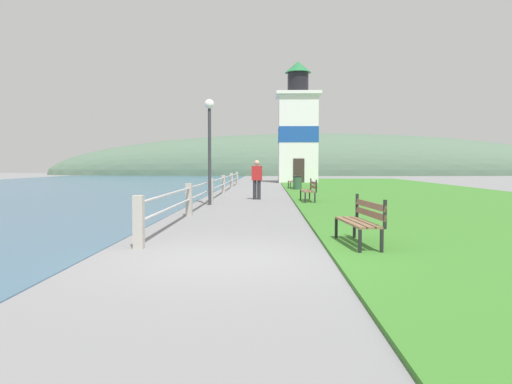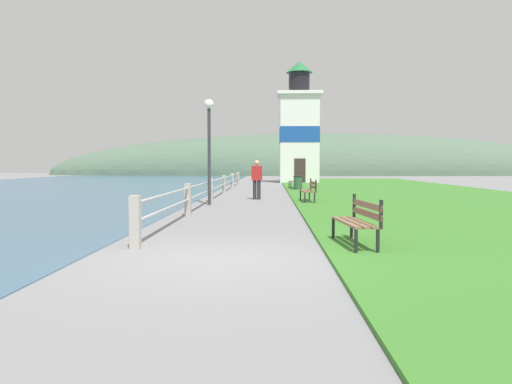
% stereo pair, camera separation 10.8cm
% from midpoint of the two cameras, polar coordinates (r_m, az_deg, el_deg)
% --- Properties ---
extents(ground_plane, '(160.00, 160.00, 0.00)m').
position_cam_midpoint_polar(ground_plane, '(8.10, -4.03, -7.69)').
color(ground_plane, slate).
extents(grass_verge, '(12.00, 52.63, 0.06)m').
position_cam_midpoint_polar(grass_verge, '(26.45, 16.69, -0.20)').
color(grass_verge, '#387528').
rests_on(grass_verge, ground_plane).
extents(seawall_railing, '(0.18, 29.01, 0.97)m').
position_cam_midpoint_polar(seawall_railing, '(23.47, -4.49, 0.84)').
color(seawall_railing, '#A8A399').
rests_on(seawall_railing, ground_plane).
extents(park_bench_near, '(0.64, 1.76, 0.94)m').
position_cam_midpoint_polar(park_bench_near, '(9.31, 11.69, -2.99)').
color(park_bench_near, brown).
rests_on(park_bench_near, ground_plane).
extents(park_bench_midway, '(0.53, 1.78, 0.94)m').
position_cam_midpoint_polar(park_bench_midway, '(19.94, 6.01, 0.32)').
color(park_bench_midway, brown).
rests_on(park_bench_midway, ground_plane).
extents(park_bench_far, '(0.51, 1.94, 0.94)m').
position_cam_midpoint_polar(park_bench_far, '(31.02, 4.23, 1.35)').
color(park_bench_far, brown).
rests_on(park_bench_far, ground_plane).
extents(lighthouse, '(3.64, 3.64, 10.05)m').
position_cam_midpoint_polar(lighthouse, '(42.05, 4.72, 6.92)').
color(lighthouse, white).
rests_on(lighthouse, ground_plane).
extents(person_strolling, '(0.46, 0.31, 1.71)m').
position_cam_midpoint_polar(person_strolling, '(21.65, -0.05, 1.59)').
color(person_strolling, '#28282D').
rests_on(person_strolling, ground_plane).
extents(trash_bin, '(0.54, 0.54, 0.84)m').
position_cam_midpoint_polar(trash_bin, '(29.29, 4.65, 1.01)').
color(trash_bin, '#2D5138').
rests_on(trash_bin, ground_plane).
extents(lamp_post, '(0.36, 0.36, 3.96)m').
position_cam_midpoint_polar(lamp_post, '(18.88, -5.50, 6.84)').
color(lamp_post, '#333338').
rests_on(lamp_post, ground_plane).
extents(distant_hillside, '(80.00, 16.00, 12.00)m').
position_cam_midpoint_polar(distant_hillside, '(73.38, 7.04, 1.96)').
color(distant_hillside, '#4C6651').
rests_on(distant_hillside, ground_plane).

